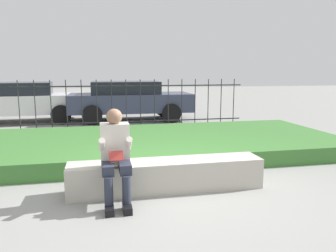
% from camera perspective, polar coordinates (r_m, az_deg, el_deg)
% --- Properties ---
extents(ground_plane, '(60.00, 60.00, 0.00)m').
position_cam_1_polar(ground_plane, '(4.93, 0.06, -11.01)').
color(ground_plane, gray).
extents(stone_bench, '(2.83, 0.50, 0.45)m').
position_cam_1_polar(stone_bench, '(4.86, -0.23, -8.85)').
color(stone_bench, '#B7B2A3').
rests_on(stone_bench, ground_plane).
extents(person_seated_reader, '(0.42, 0.73, 1.25)m').
position_cam_1_polar(person_seated_reader, '(4.37, -9.13, -4.55)').
color(person_seated_reader, black).
rests_on(person_seated_reader, ground_plane).
extents(grass_berm, '(8.50, 3.45, 0.31)m').
position_cam_1_polar(grass_berm, '(7.18, -3.98, -3.15)').
color(grass_berm, '#3D7533').
rests_on(grass_berm, ground_plane).
extents(iron_fence, '(6.50, 0.03, 1.50)m').
position_cam_1_polar(iron_fence, '(9.39, -6.04, 3.69)').
color(iron_fence, '#232326').
rests_on(iron_fence, ground_plane).
extents(car_parked_center, '(4.25, 1.92, 1.37)m').
position_cam_1_polar(car_parked_center, '(11.64, -6.72, 4.63)').
color(car_parked_center, '#383D56').
rests_on(car_parked_center, ground_plane).
extents(car_parked_left, '(4.28, 2.08, 1.36)m').
position_cam_1_polar(car_parked_left, '(12.18, -24.35, 4.02)').
color(car_parked_left, silver).
rests_on(car_parked_left, ground_plane).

